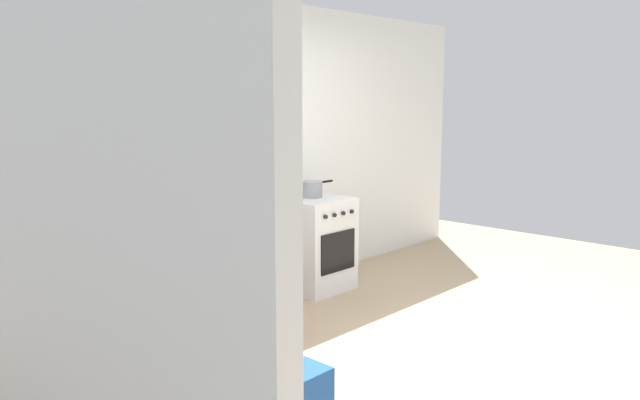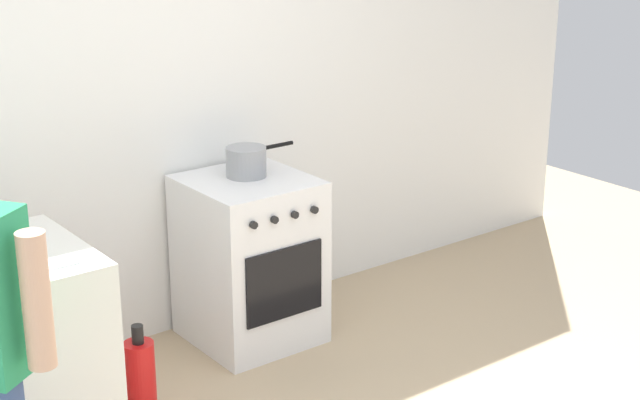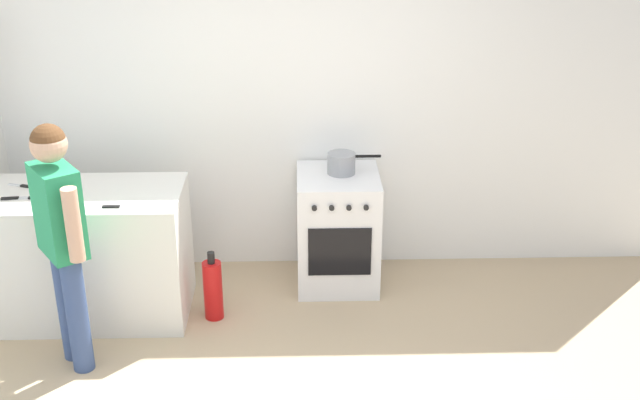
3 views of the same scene
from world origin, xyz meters
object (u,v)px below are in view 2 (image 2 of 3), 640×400
oven_left (249,260)px  pot (247,162)px  fire_extinguisher (141,386)px  knife_bread (28,273)px

oven_left → pot: (0.03, 0.04, 0.50)m
pot → fire_extinguisher: size_ratio=0.76×
oven_left → knife_bread: bearing=-155.3°
knife_bread → oven_left: bearing=24.7°
pot → knife_bread: pot is taller
knife_bread → fire_extinguisher: bearing=16.6°
pot → fire_extinguisher: pot is taller
oven_left → fire_extinguisher: size_ratio=1.70×
oven_left → pot: 0.50m
oven_left → knife_bread: 1.56m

